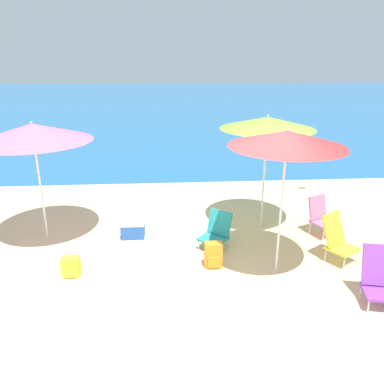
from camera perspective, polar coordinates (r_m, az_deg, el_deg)
ground_plane at (r=5.67m, az=3.92°, el=-14.96°), size 60.00×60.00×0.00m
sea_water at (r=29.87m, az=-2.76°, el=13.69°), size 60.00×40.00×0.01m
beach_umbrella_pink at (r=7.07m, az=-23.13°, el=8.34°), size 2.03×2.03×2.21m
beach_umbrella_lime at (r=7.14m, az=11.45°, el=10.25°), size 1.77×1.77×2.24m
beach_umbrella_red at (r=5.52m, az=14.30°, el=7.85°), size 1.70×1.70×2.30m
beach_chair_pink at (r=7.57m, az=19.02°, el=-3.36°), size 0.56×0.60×0.75m
beach_chair_teal at (r=6.70m, az=3.75°, el=-5.91°), size 0.65×0.66×0.66m
beach_chair_purple at (r=5.90m, az=26.80°, el=-11.50°), size 0.58×0.63×0.79m
beach_chair_yellow at (r=6.72m, az=21.28°, el=-6.53°), size 0.66×0.68×0.79m
backpack_orange at (r=6.16m, az=3.26°, el=-9.60°), size 0.28×0.19×0.43m
backpack_yellow at (r=6.24m, az=-17.96°, el=-10.80°), size 0.27×0.21×0.32m
water_bottle at (r=6.34m, az=26.83°, el=-12.37°), size 0.08×0.08×0.20m
cooler_box at (r=7.23m, az=-9.00°, el=-5.46°), size 0.45×0.35×0.34m
seagull at (r=10.13m, az=16.62°, el=1.25°), size 0.27×0.11×0.23m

